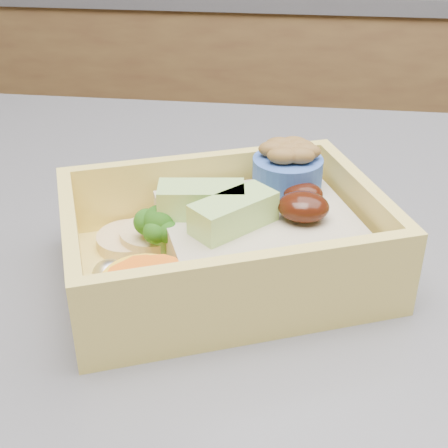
# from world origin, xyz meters

# --- Properties ---
(bento_box) EXTENTS (0.23, 0.20, 0.07)m
(bento_box) POSITION_xyz_m (0.09, 0.00, 0.94)
(bento_box) COLOR #F6D965
(bento_box) RESTS_ON island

